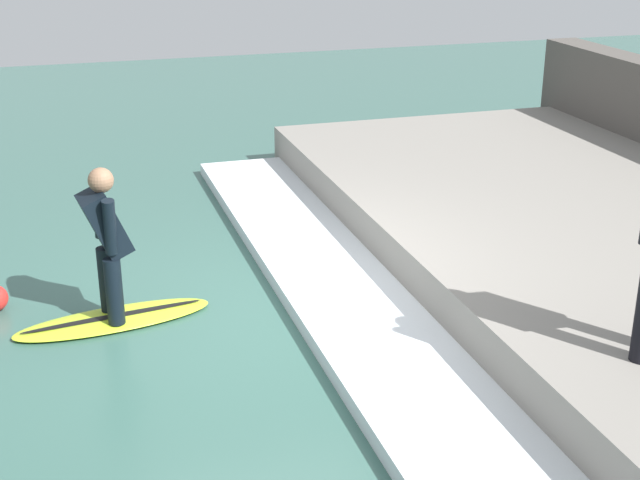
# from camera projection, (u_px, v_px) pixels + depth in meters

# --- Properties ---
(ground_plane) EXTENTS (28.00, 28.00, 0.00)m
(ground_plane) POSITION_uv_depth(u_px,v_px,m) (274.00, 317.00, 8.13)
(ground_plane) COLOR #386056
(concrete_ledge) EXTENTS (4.40, 9.70, 0.53)m
(concrete_ledge) POSITION_uv_depth(u_px,v_px,m) (605.00, 248.00, 8.98)
(concrete_ledge) COLOR gray
(concrete_ledge) RESTS_ON ground_plane
(wave_foam_crest) EXTENTS (1.12, 9.22, 0.15)m
(wave_foam_crest) POSITION_uv_depth(u_px,v_px,m) (346.00, 300.00, 8.29)
(wave_foam_crest) COLOR silver
(wave_foam_crest) RESTS_ON ground_plane
(surfboard_riding) EXTENTS (1.83, 0.77, 0.07)m
(surfboard_riding) POSITION_uv_depth(u_px,v_px,m) (114.00, 319.00, 8.01)
(surfboard_riding) COLOR #BFE02D
(surfboard_riding) RESTS_ON ground_plane
(surfer_riding) EXTENTS (0.46, 0.61, 1.39)m
(surfer_riding) POSITION_uv_depth(u_px,v_px,m) (106.00, 236.00, 7.72)
(surfer_riding) COLOR black
(surfer_riding) RESTS_ON surfboard_riding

